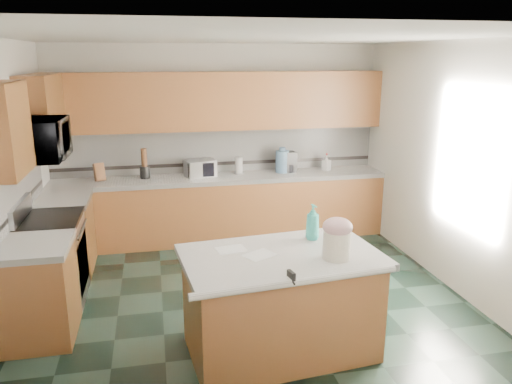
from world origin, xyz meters
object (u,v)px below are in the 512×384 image
object	(u,v)px
island_base	(281,306)
soap_bottle_island	(313,222)
knife_block	(99,172)
treat_jar	(337,245)
coffee_maker	(289,162)
toaster_oven	(200,168)
island_top	(281,257)

from	to	relation	value
island_base	soap_bottle_island	world-z (taller)	soap_bottle_island
knife_block	treat_jar	bearing A→B (deg)	-74.45
island_base	soap_bottle_island	size ratio (longest dim) A/B	4.77
treat_jar	soap_bottle_island	distance (m)	0.47
soap_bottle_island	coffee_maker	bearing A→B (deg)	68.15
coffee_maker	treat_jar	bearing A→B (deg)	-104.75
knife_block	island_base	bearing A→B (deg)	-78.49
treat_jar	toaster_oven	bearing A→B (deg)	89.71
treat_jar	coffee_maker	distance (m)	3.21
coffee_maker	soap_bottle_island	bearing A→B (deg)	-107.31
island_top	coffee_maker	distance (m)	3.13
coffee_maker	knife_block	bearing A→B (deg)	174.34
island_base	knife_block	size ratio (longest dim) A/B	6.58
treat_jar	toaster_oven	size ratio (longest dim) A/B	0.59
island_top	toaster_oven	distance (m)	3.00
island_top	toaster_oven	bearing A→B (deg)	91.71
island_base	island_top	xyz separation A→B (m)	(0.00, 0.00, 0.46)
island_base	island_top	world-z (taller)	island_top
island_top	coffee_maker	xyz separation A→B (m)	(0.89, 3.00, 0.18)
knife_block	coffee_maker	bearing A→B (deg)	-18.16
soap_bottle_island	coffee_maker	distance (m)	2.76
island_base	coffee_maker	world-z (taller)	coffee_maker
toaster_oven	knife_block	bearing A→B (deg)	164.49
island_base	knife_block	distance (m)	3.49
toaster_oven	coffee_maker	world-z (taller)	coffee_maker
island_base	coffee_maker	distance (m)	3.19
island_top	coffee_maker	world-z (taller)	coffee_maker
island_base	treat_jar	bearing A→B (deg)	-29.42
treat_jar	toaster_oven	world-z (taller)	treat_jar
toaster_oven	coffee_maker	bearing A→B (deg)	-14.17
toaster_oven	treat_jar	bearing A→B (deg)	-91.05
treat_jar	coffee_maker	world-z (taller)	coffee_maker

